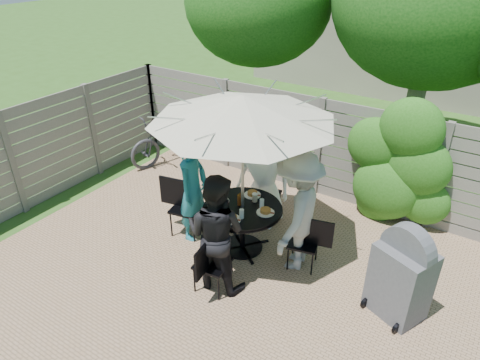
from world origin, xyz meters
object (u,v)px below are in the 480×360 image
Objects in this scene: plate_front at (232,218)px; bbq_grill at (401,276)px; bicycle at (172,138)px; coffee_cup at (255,198)px; plate_right at (265,211)px; glass_front at (242,214)px; person_right at (298,212)px; person_left at (193,190)px; patio_table at (242,220)px; plate_back at (252,194)px; umbrella at (243,108)px; person_back at (264,174)px; glass_right at (262,203)px; plate_left at (221,200)px; glass_left at (223,202)px; chair_front at (212,274)px; chair_back at (266,203)px; chair_left at (187,218)px; person_front at (216,233)px; syrup_jug at (240,200)px.

bbq_grill is at bearing 8.14° from plate_front.
bicycle is 1.47× the size of bbq_grill.
coffee_cup is (0.02, 0.59, 0.04)m from plate_front.
plate_right is 1.86× the size of glass_front.
person_left is at bearing -90.00° from person_right.
patio_table is 5.02× the size of plate_back.
umbrella is 1.47× the size of bicycle.
person_back is 0.77m from glass_right.
plate_right reaches higher than patio_table.
plate_left is 1.86× the size of glass_front.
person_left is 6.42× the size of plate_left.
glass_front is (0.09, 0.11, 0.05)m from plate_front.
glass_front and glass_right have the same top height.
coffee_cup is at bearing 98.64° from glass_front.
glass_left is at bearing 143.56° from plate_front.
chair_front is at bearing -24.59° from bicycle.
chair_back is 7.50× the size of coffee_cup.
chair_left reaches higher than plate_front.
person_front is at bearing 0.51° from chair_front.
plate_left is (-0.47, 0.77, -0.06)m from person_front.
plate_back is (-0.05, 0.36, -1.48)m from umbrella.
chair_back reaches higher than glass_left.
bicycle is (-3.23, 1.69, -0.27)m from plate_right.
bbq_grill is at bearing -6.72° from coffee_cup.
patio_table is 0.41m from glass_front.
glass_right is at bearing 30.06° from glass_left.
bbq_grill is (5.19, -1.77, 0.09)m from bicycle.
person_left is 6.42× the size of plate_right.
bbq_grill reaches higher than chair_front.
bicycle reaches higher than chair_back.
syrup_jug is at bearing 148.25° from patio_table.
chair_back is 1.15m from plate_right.
person_left reaches higher than plate_right.
glass_left is at bearing -84.50° from person_right.
chair_front is at bearing -81.95° from plate_back.
person_right reaches higher than plate_back.
chair_left reaches higher than patio_table.
person_left reaches higher than chair_left.
bicycle reaches higher than plate_left.
person_front reaches higher than glass_left.
plate_front is at bearing -91.72° from coffee_cup.
person_front is at bearing -81.94° from patio_table.
coffee_cup is at bearing -9.88° from bicycle.
plate_left is 0.31m from syrup_jug.
bbq_grill is at bearing -27.43° from person_back.
glass_left reaches higher than patio_table.
umbrella is 17.81× the size of syrup_jug.
coffee_cup is (-0.29, 0.18, 0.04)m from plate_right.
chair_front reaches higher than patio_table.
syrup_jug is (0.18, 0.18, 0.01)m from glass_left.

